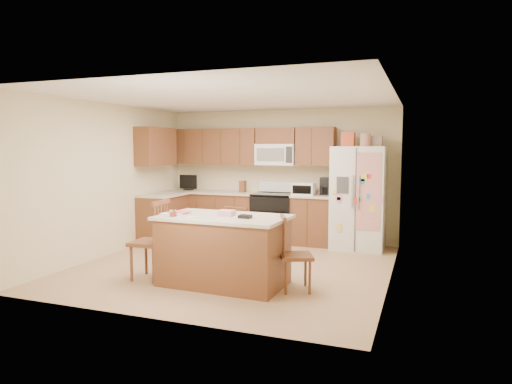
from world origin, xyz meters
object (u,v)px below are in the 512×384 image
at_px(windsor_chair_left, 151,242).
at_px(windsor_chair_right, 294,255).
at_px(stove, 274,217).
at_px(refrigerator, 359,197).
at_px(windsor_chair_back, 241,239).
at_px(island, 223,250).

height_order(windsor_chair_left, windsor_chair_right, windsor_chair_left).
bearing_deg(stove, windsor_chair_right, -67.22).
height_order(stove, refrigerator, refrigerator).
height_order(stove, windsor_chair_left, stove).
xyz_separation_m(refrigerator, windsor_chair_left, (-2.36, -2.88, -0.41)).
xyz_separation_m(stove, windsor_chair_back, (0.14, -2.03, -0.04)).
xyz_separation_m(stove, island, (0.22, -2.82, -0.02)).
height_order(refrigerator, windsor_chair_back, refrigerator).
bearing_deg(island, windsor_chair_back, 95.96).
relative_size(windsor_chair_left, windsor_chair_right, 1.14).
relative_size(island, windsor_chair_back, 1.81).
relative_size(refrigerator, windsor_chair_back, 2.20).
bearing_deg(windsor_chair_left, windsor_chair_back, 44.23).
relative_size(stove, island, 0.67).
xyz_separation_m(stove, windsor_chair_right, (1.16, -2.76, -0.03)).
bearing_deg(island, windsor_chair_left, -173.55).
relative_size(refrigerator, island, 1.21).
distance_m(stove, windsor_chair_back, 2.03).
distance_m(refrigerator, windsor_chair_right, 2.77).
relative_size(stove, windsor_chair_right, 1.20).
distance_m(refrigerator, island, 3.11).
bearing_deg(windsor_chair_right, windsor_chair_left, -174.73).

